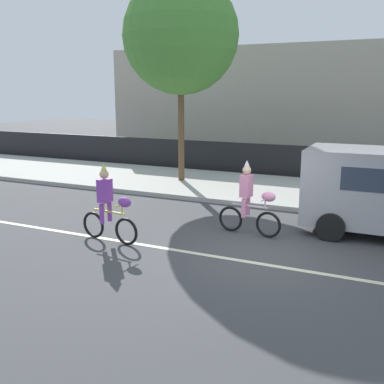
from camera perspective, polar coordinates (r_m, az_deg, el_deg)
name	(u,v)px	position (r m, az deg, el deg)	size (l,w,h in m)	color
ground_plane	(262,255)	(10.26, 8.83, -7.97)	(80.00, 80.00, 0.00)	#424244
road_centre_line	(255,263)	(9.81, 8.01, -8.90)	(36.00, 0.14, 0.01)	beige
sidewalk_curb	(314,194)	(16.36, 15.18, -0.20)	(60.00, 5.00, 0.15)	#ADAAA3
fence_line	(327,164)	(19.06, 16.80, 3.39)	(40.00, 0.08, 1.40)	black
building_backdrop	(366,103)	(27.34, 21.19, 10.54)	(28.00, 8.00, 5.97)	#B2A899
parade_cyclist_purple	(109,208)	(11.00, -10.49, -2.02)	(1.72, 0.50, 1.92)	black
parade_cyclist_pink	(250,203)	(11.45, 7.38, -1.33)	(1.72, 0.50, 1.92)	black
street_tree_near_lamp	(181,36)	(17.64, -1.45, 19.21)	(4.34, 4.34, 7.64)	brown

